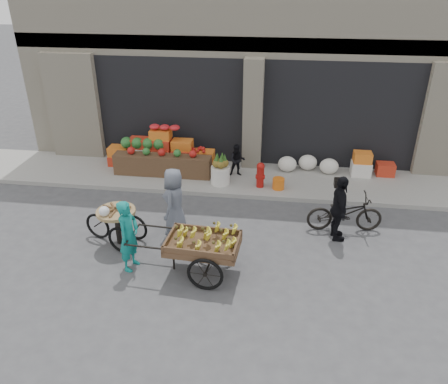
# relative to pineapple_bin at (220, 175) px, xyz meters

# --- Properties ---
(ground) EXTENTS (80.00, 80.00, 0.00)m
(ground) POSITION_rel_pineapple_bin_xyz_m (0.75, -3.60, -0.37)
(ground) COLOR #424244
(ground) RESTS_ON ground
(sidewalk) EXTENTS (18.00, 2.20, 0.12)m
(sidewalk) POSITION_rel_pineapple_bin_xyz_m (0.75, 0.50, -0.31)
(sidewalk) COLOR gray
(sidewalk) RESTS_ON ground
(building) EXTENTS (14.00, 6.45, 7.00)m
(building) POSITION_rel_pineapple_bin_xyz_m (0.75, 4.43, 3.00)
(building) COLOR beige
(building) RESTS_ON ground
(fruit_display) EXTENTS (3.10, 1.12, 1.24)m
(fruit_display) POSITION_rel_pineapple_bin_xyz_m (-1.73, 0.78, 0.30)
(fruit_display) COLOR red
(fruit_display) RESTS_ON sidewalk
(pineapple_bin) EXTENTS (0.52, 0.52, 0.50)m
(pineapple_bin) POSITION_rel_pineapple_bin_xyz_m (0.00, 0.00, 0.00)
(pineapple_bin) COLOR silver
(pineapple_bin) RESTS_ON sidewalk
(fire_hydrant) EXTENTS (0.22, 0.22, 0.71)m
(fire_hydrant) POSITION_rel_pineapple_bin_xyz_m (1.10, -0.05, 0.13)
(fire_hydrant) COLOR #A5140F
(fire_hydrant) RESTS_ON sidewalk
(orange_bucket) EXTENTS (0.32, 0.32, 0.30)m
(orange_bucket) POSITION_rel_pineapple_bin_xyz_m (1.60, -0.10, -0.10)
(orange_bucket) COLOR orange
(orange_bucket) RESTS_ON sidewalk
(right_bay_goods) EXTENTS (3.35, 0.60, 0.70)m
(right_bay_goods) POSITION_rel_pineapple_bin_xyz_m (3.36, 1.10, 0.04)
(right_bay_goods) COLOR silver
(right_bay_goods) RESTS_ON sidewalk
(seated_person) EXTENTS (0.51, 0.43, 0.93)m
(seated_person) POSITION_rel_pineapple_bin_xyz_m (0.40, 0.60, 0.21)
(seated_person) COLOR black
(seated_person) RESTS_ON sidewalk
(banana_cart) EXTENTS (2.45, 1.13, 1.00)m
(banana_cart) POSITION_rel_pineapple_bin_xyz_m (0.16, -3.84, 0.36)
(banana_cart) COLOR brown
(banana_cart) RESTS_ON ground
(vendor_woman) EXTENTS (0.47, 0.61, 1.51)m
(vendor_woman) POSITION_rel_pineapple_bin_xyz_m (-1.27, -3.85, 0.39)
(vendor_woman) COLOR #107D75
(vendor_woman) RESTS_ON ground
(tricycle_cart) EXTENTS (1.46, 1.03, 0.95)m
(tricycle_cart) POSITION_rel_pineapple_bin_xyz_m (-1.83, -3.05, 0.20)
(tricycle_cart) COLOR #9E7F51
(tricycle_cart) RESTS_ON ground
(vendor_grey) EXTENTS (0.58, 0.82, 1.57)m
(vendor_grey) POSITION_rel_pineapple_bin_xyz_m (-0.69, -2.41, 0.42)
(vendor_grey) COLOR slate
(vendor_grey) RESTS_ON ground
(bicycle) EXTENTS (1.77, 0.77, 0.90)m
(bicycle) POSITION_rel_pineapple_bin_xyz_m (3.14, -1.81, 0.08)
(bicycle) COLOR black
(bicycle) RESTS_ON ground
(cyclist) EXTENTS (0.46, 0.93, 1.53)m
(cyclist) POSITION_rel_pineapple_bin_xyz_m (2.94, -2.21, 0.40)
(cyclist) COLOR black
(cyclist) RESTS_ON ground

